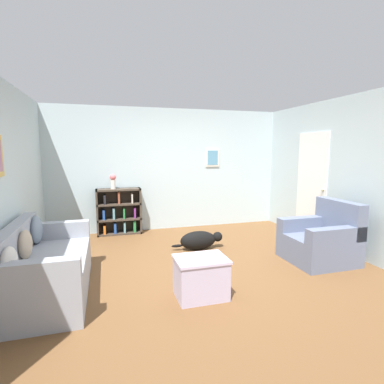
# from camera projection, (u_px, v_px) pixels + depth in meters

# --- Properties ---
(ground_plane) EXTENTS (14.00, 14.00, 0.00)m
(ground_plane) POSITION_uv_depth(u_px,v_px,m) (199.00, 264.00, 4.56)
(ground_plane) COLOR brown
(wall_back) EXTENTS (5.60, 0.13, 2.60)m
(wall_back) POSITION_uv_depth(u_px,v_px,m) (168.00, 169.00, 6.52)
(wall_back) COLOR silver
(wall_back) RESTS_ON ground_plane
(wall_left) EXTENTS (0.13, 5.00, 2.60)m
(wall_left) POSITION_uv_depth(u_px,v_px,m) (2.00, 184.00, 3.67)
(wall_left) COLOR silver
(wall_left) RESTS_ON ground_plane
(wall_right) EXTENTS (0.16, 5.00, 2.60)m
(wall_right) POSITION_uv_depth(u_px,v_px,m) (341.00, 175.00, 5.10)
(wall_right) COLOR silver
(wall_right) RESTS_ON ground_plane
(couch) EXTENTS (0.86, 1.75, 0.85)m
(couch) POSITION_uv_depth(u_px,v_px,m) (44.00, 268.00, 3.54)
(couch) COLOR #9399A3
(couch) RESTS_ON ground_plane
(bookshelf) EXTENTS (0.89, 0.29, 0.94)m
(bookshelf) POSITION_uv_depth(u_px,v_px,m) (119.00, 212.00, 6.15)
(bookshelf) COLOR #42382D
(bookshelf) RESTS_ON ground_plane
(recliner_chair) EXTENTS (0.92, 0.90, 0.94)m
(recliner_chair) POSITION_uv_depth(u_px,v_px,m) (322.00, 240.00, 4.64)
(recliner_chair) COLOR slate
(recliner_chair) RESTS_ON ground_plane
(coffee_table) EXTENTS (0.60, 0.46, 0.48)m
(coffee_table) POSITION_uv_depth(u_px,v_px,m) (201.00, 276.00, 3.50)
(coffee_table) COLOR #BCB2D1
(coffee_table) RESTS_ON ground_plane
(dog) EXTENTS (0.91, 0.29, 0.32)m
(dog) POSITION_uv_depth(u_px,v_px,m) (199.00, 240.00, 5.21)
(dog) COLOR black
(dog) RESTS_ON ground_plane
(vase) EXTENTS (0.12, 0.12, 0.30)m
(vase) POSITION_uv_depth(u_px,v_px,m) (113.00, 181.00, 6.02)
(vase) COLOR silver
(vase) RESTS_ON bookshelf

